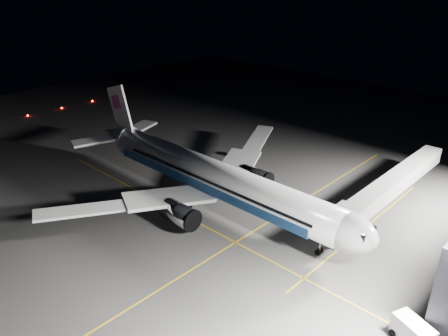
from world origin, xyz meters
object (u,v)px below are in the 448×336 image
jet_bridge (389,186)px  safety_cone_b (211,187)px  service_truck (417,336)px  safety_cone_a (243,187)px  airliner (211,176)px  baggage_tug (240,154)px  safety_cone_c (221,190)px

jet_bridge → safety_cone_b: 30.82m
service_truck → safety_cone_b: 43.56m
service_truck → safety_cone_a: bearing=179.1°
airliner → baggage_tug: size_ratio=20.15×
airliner → jet_bridge: bearing=38.0°
service_truck → safety_cone_b: (-42.03, 11.38, -1.28)m
baggage_tug → safety_cone_c: 16.51m
safety_cone_b → airliner: bearing=-44.9°
jet_bridge → safety_cone_a: (-22.66, -9.99, -4.27)m
safety_cone_c → airliner: bearing=-68.8°
safety_cone_b → safety_cone_c: safety_cone_c is taller
service_truck → baggage_tug: service_truck is taller
airliner → jet_bridge: 29.31m
service_truck → safety_cone_a: size_ratio=9.64×
airliner → jet_bridge: size_ratio=1.79×
baggage_tug → airliner: bearing=-76.5°
service_truck → safety_cone_c: (-39.57, 11.38, -1.20)m
airliner → safety_cone_a: bearing=87.1°
baggage_tug → safety_cone_c: baggage_tug is taller
service_truck → safety_cone_c: service_truck is taller
service_truck → safety_cone_b: bearing=-173.7°
jet_bridge → safety_cone_a: 25.13m
airliner → baggage_tug: bearing=117.3°
safety_cone_b → safety_cone_c: 2.46m
safety_cone_a → safety_cone_c: 4.52m
safety_cone_a → safety_cone_c: bearing=-115.8°
jet_bridge → safety_cone_c: (-24.63, -14.06, -4.24)m
airliner → safety_cone_c: bearing=111.2°
service_truck → safety_cone_c: 41.19m
airliner → safety_cone_a: size_ratio=98.33×
baggage_tug → safety_cone_a: baggage_tug is taller
service_truck → safety_cone_b: size_ratio=11.42×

